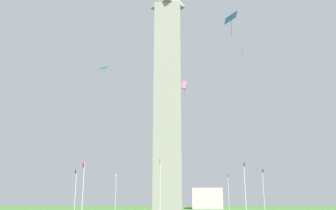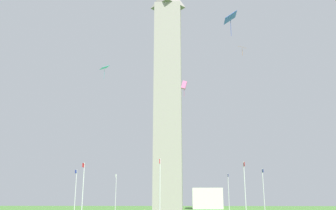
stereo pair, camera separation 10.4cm
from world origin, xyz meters
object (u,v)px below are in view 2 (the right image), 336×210
flagpole_ne (245,188)px  distant_building (206,199)px  kite_pink_box (184,85)px  flagpole_n (160,187)px  flagpole_sw (116,192)px  obelisk_monument (168,90)px  kite_cyan_diamond (105,68)px  flagpole_w (75,190)px  kite_blue_diamond (230,18)px  flagpole_nw (83,188)px  flagpole_se (229,192)px  flagpole_e (264,190)px  flagpole_s (173,192)px  kite_orange_diamond (242,47)px

flagpole_ne → distant_building: flagpole_ne is taller
kite_pink_box → flagpole_n: bearing=-162.7°
flagpole_ne → flagpole_sw: 35.51m
distant_building → obelisk_monument: bearing=-8.0°
flagpole_sw → kite_cyan_diamond: (21.05, 1.47, 21.56)m
flagpole_n → flagpole_w: size_ratio=1.00×
distant_building → kite_blue_diamond: bearing=-0.7°
flagpole_nw → kite_cyan_diamond: size_ratio=3.46×
flagpole_n → kite_cyan_diamond: kite_cyan_diamond is taller
obelisk_monument → distant_building: size_ratio=1.74×
flagpole_se → distant_building: (-57.94, -2.69, -1.22)m
kite_blue_diamond → kite_cyan_diamond: size_ratio=0.96×
obelisk_monument → kite_pink_box: (29.90, 3.77, -8.72)m
flagpole_se → distant_building: size_ratio=0.31×
flagpole_nw → flagpole_se: bearing=135.0°
flagpole_e → kite_blue_diamond: (36.67, -9.20, 15.65)m
flagpole_ne → flagpole_w: same height
flagpole_ne → flagpole_sw: bearing=-135.0°
flagpole_se → kite_cyan_diamond: bearing=-48.3°
flagpole_n → flagpole_sw: (-30.31, -12.55, 0.00)m
obelisk_monument → flagpole_w: bearing=-89.8°
flagpole_s → kite_orange_diamond: size_ratio=4.60×
kite_cyan_diamond → distant_building: (-79.00, 20.94, -22.79)m
flagpole_ne → flagpole_se: same height
flagpole_s → flagpole_w: (17.75, -17.75, 0.00)m
flagpole_se → distant_building: 58.02m
flagpole_sw → kite_blue_diamond: bearing=23.2°
flagpole_ne → distant_building: bearing=-178.1°
kite_cyan_diamond → obelisk_monument: bearing=127.7°
obelisk_monument → flagpole_nw: 26.55m
flagpole_n → flagpole_e: bearing=135.0°
flagpole_sw → distant_building: flagpole_sw is taller
flagpole_n → flagpole_se: 32.81m
obelisk_monument → flagpole_w: size_ratio=5.61×
flagpole_s → flagpole_se: bearing=67.5°
flagpole_w → distant_building: flagpole_w is taller
kite_blue_diamond → distant_building: (-107.17, 1.30, -16.87)m
flagpole_e → kite_blue_diamond: 40.92m
kite_pink_box → kite_orange_diamond: size_ratio=0.98×
flagpole_e → kite_orange_diamond: (10.24, -4.06, 24.16)m
flagpole_ne → flagpole_sw: (-25.11, -25.11, 0.00)m
flagpole_n → kite_blue_diamond: kite_blue_diamond is taller
obelisk_monument → flagpole_n: size_ratio=5.61×
flagpole_w → flagpole_ne: bearing=67.5°
flagpole_ne → kite_cyan_diamond: bearing=-99.7°
flagpole_w → kite_orange_diamond: 40.96m
flagpole_n → kite_orange_diamond: 28.77m
flagpole_n → distant_building: bearing=173.6°
flagpole_sw → distant_building: 62.14m
flagpole_w → kite_orange_diamond: kite_orange_diamond is taller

